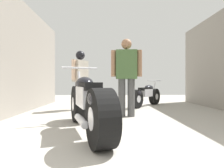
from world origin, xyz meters
TOP-DOWN VIEW (x-y plane):
  - ground_plane at (0.00, 3.24)m, footprint 15.54×15.54m
  - garage_partition_left at (-2.63, 3.24)m, footprint 0.08×7.12m
  - motorcycle_maroon_cruiser at (-0.81, 2.35)m, footprint 0.98×2.18m
  - motorcycle_black_naked at (0.69, 5.38)m, footprint 1.27×1.49m
  - mechanic_in_blue at (-0.10, 3.64)m, footprint 0.69×0.29m
  - mechanic_with_helmet at (-1.27, 4.69)m, footprint 0.44×0.59m

SIDE VIEW (x-z plane):
  - ground_plane at x=0.00m, z-range 0.00..0.00m
  - motorcycle_black_naked at x=0.69m, z-range -0.07..0.77m
  - motorcycle_maroon_cruiser at x=-0.81m, z-range -0.09..0.95m
  - mechanic_in_blue at x=-0.10m, z-range 0.11..1.83m
  - mechanic_with_helmet at x=-1.27m, z-range 0.16..1.80m
  - garage_partition_left at x=-2.63m, z-range 0.00..2.75m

